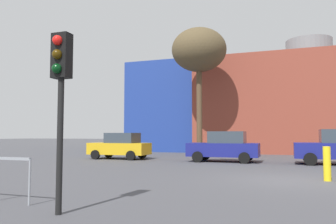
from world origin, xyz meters
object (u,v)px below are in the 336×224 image
object	(u,v)px
bare_tree_0	(199,51)
bollard_yellow_0	(327,164)
parked_car_1	(224,147)
traffic_light_near_left	(60,80)
parked_car_0	(120,146)

from	to	relation	value
bare_tree_0	bollard_yellow_0	distance (m)	15.65
parked_car_1	bare_tree_0	world-z (taller)	bare_tree_0
traffic_light_near_left	bollard_yellow_0	distance (m)	9.04
traffic_light_near_left	bollard_yellow_0	xyz separation A→B (m)	(5.41, 6.95, -2.04)
parked_car_1	bollard_yellow_0	world-z (taller)	parked_car_1
parked_car_1	bollard_yellow_0	xyz separation A→B (m)	(4.65, -6.82, -0.29)
parked_car_0	bollard_yellow_0	size ratio (longest dim) A/B	3.33
bare_tree_0	parked_car_0	bearing A→B (deg)	-128.43
parked_car_0	traffic_light_near_left	xyz separation A→B (m)	(5.88, -13.77, 1.79)
parked_car_1	bollard_yellow_0	bearing A→B (deg)	124.27
parked_car_0	bare_tree_0	xyz separation A→B (m)	(3.94, 4.96, 6.97)
parked_car_0	parked_car_1	distance (m)	6.64
parked_car_0	bollard_yellow_0	bearing A→B (deg)	148.87
parked_car_0	bare_tree_0	world-z (taller)	bare_tree_0
parked_car_0	bare_tree_0	size ratio (longest dim) A/B	0.40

